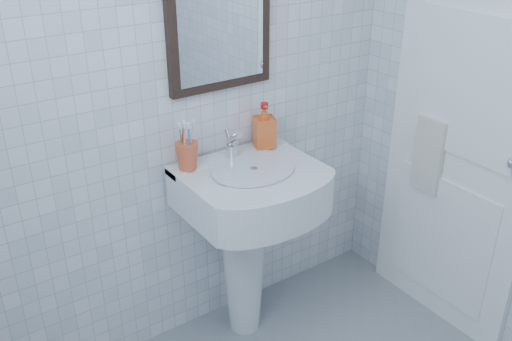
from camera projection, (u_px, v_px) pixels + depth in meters
wall_back at (186, 92)px, 2.46m from camera, size 2.20×0.02×2.50m
washbasin at (246, 223)px, 2.67m from camera, size 0.61×0.45×0.94m
faucet at (232, 145)px, 2.59m from camera, size 0.06×0.12×0.14m
toothbrush_cup at (187, 156)px, 2.48m from camera, size 0.13×0.13×0.12m
soap_dispenser at (264, 125)px, 2.68m from camera, size 0.12×0.12×0.21m
wall_mirror at (220, 18)px, 2.40m from camera, size 0.50×0.04×0.62m
bathroom_door at (461, 138)px, 2.65m from camera, size 0.04×0.80×2.00m
towel_ring at (436, 120)px, 2.71m from camera, size 0.01×0.18×0.18m
hand_towel at (428, 155)px, 2.78m from camera, size 0.03×0.16×0.38m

